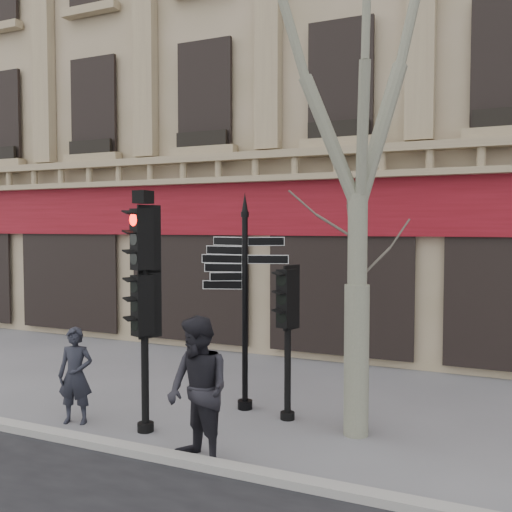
{
  "coord_description": "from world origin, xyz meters",
  "views": [
    {
      "loc": [
        3.62,
        -7.77,
        3.17
      ],
      "look_at": [
        -0.16,
        0.6,
        2.69
      ],
      "focal_mm": 40.0,
      "sensor_mm": 36.0,
      "label": 1
    }
  ],
  "objects_px": {
    "traffic_signal_secondary": "(288,315)",
    "pedestrian_a": "(76,375)",
    "pedestrian_b": "(198,391)",
    "plane_tree": "(360,18)",
    "fingerpost": "(245,264)",
    "traffic_signal_main": "(144,281)"
  },
  "relations": [
    {
      "from": "pedestrian_b",
      "to": "plane_tree",
      "type": "bearing_deg",
      "value": 75.83
    },
    {
      "from": "pedestrian_a",
      "to": "pedestrian_b",
      "type": "relative_size",
      "value": 0.78
    },
    {
      "from": "plane_tree",
      "to": "pedestrian_a",
      "type": "height_order",
      "value": "plane_tree"
    },
    {
      "from": "pedestrian_a",
      "to": "pedestrian_b",
      "type": "xyz_separation_m",
      "value": [
        2.6,
        -0.56,
        0.21
      ]
    },
    {
      "from": "fingerpost",
      "to": "pedestrian_b",
      "type": "relative_size",
      "value": 1.9
    },
    {
      "from": "fingerpost",
      "to": "traffic_signal_main",
      "type": "xyz_separation_m",
      "value": [
        -0.94,
        -1.62,
        -0.18
      ]
    },
    {
      "from": "traffic_signal_secondary",
      "to": "pedestrian_b",
      "type": "relative_size",
      "value": 1.26
    },
    {
      "from": "traffic_signal_secondary",
      "to": "plane_tree",
      "type": "distance_m",
      "value": 4.66
    },
    {
      "from": "traffic_signal_secondary",
      "to": "pedestrian_b",
      "type": "distance_m",
      "value": 2.29
    },
    {
      "from": "plane_tree",
      "to": "pedestrian_b",
      "type": "relative_size",
      "value": 4.49
    },
    {
      "from": "plane_tree",
      "to": "traffic_signal_secondary",
      "type": "bearing_deg",
      "value": 169.4
    },
    {
      "from": "plane_tree",
      "to": "pedestrian_b",
      "type": "distance_m",
      "value": 5.81
    },
    {
      "from": "plane_tree",
      "to": "pedestrian_a",
      "type": "relative_size",
      "value": 5.72
    },
    {
      "from": "pedestrian_b",
      "to": "traffic_signal_secondary",
      "type": "bearing_deg",
      "value": 104.85
    },
    {
      "from": "pedestrian_a",
      "to": "fingerpost",
      "type": "bearing_deg",
      "value": 19.63
    },
    {
      "from": "pedestrian_a",
      "to": "pedestrian_b",
      "type": "height_order",
      "value": "pedestrian_b"
    },
    {
      "from": "traffic_signal_main",
      "to": "plane_tree",
      "type": "xyz_separation_m",
      "value": [
        3.0,
        1.19,
        3.88
      ]
    },
    {
      "from": "traffic_signal_secondary",
      "to": "pedestrian_a",
      "type": "bearing_deg",
      "value": -139.22
    },
    {
      "from": "traffic_signal_secondary",
      "to": "plane_tree",
      "type": "xyz_separation_m",
      "value": [
        1.2,
        -0.22,
        4.49
      ]
    },
    {
      "from": "traffic_signal_main",
      "to": "fingerpost",
      "type": "bearing_deg",
      "value": 80.59
    },
    {
      "from": "fingerpost",
      "to": "pedestrian_b",
      "type": "height_order",
      "value": "fingerpost"
    },
    {
      "from": "fingerpost",
      "to": "traffic_signal_secondary",
      "type": "distance_m",
      "value": 1.19
    }
  ]
}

